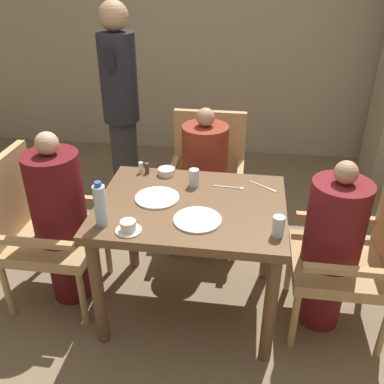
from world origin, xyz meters
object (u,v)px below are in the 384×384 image
diner_in_left_chair (60,219)px  diner_in_far_chair (205,179)px  standing_host (121,106)px  plate_main_right (157,198)px  chair_left_side (39,226)px  diner_in_right_chair (332,246)px  water_bottle (100,205)px  glass_tall_near (278,226)px  teacup_with_saucer (128,227)px  chair_right_side (358,252)px  bowl_small (166,172)px  plate_main_left (197,220)px  chair_far_side (207,175)px  glass_tall_mid (194,178)px

diner_in_left_chair → diner_in_far_chair: size_ratio=1.05×
standing_host → plate_main_right: bearing=-64.9°
chair_left_side → diner_in_right_chair: 1.74m
water_bottle → glass_tall_near: size_ratio=2.28×
teacup_with_saucer → standing_host: bearing=107.4°
chair_right_side → glass_tall_near: (-0.48, -0.24, 0.29)m
plate_main_right → glass_tall_near: size_ratio=2.35×
plate_main_right → teacup_with_saucer: bearing=-102.3°
diner_in_left_chair → water_bottle: diner_in_left_chair is taller
bowl_small → plate_main_right: bearing=-88.8°
diner_in_left_chair → bowl_small: 0.70m
chair_right_side → plate_main_left: (-0.89, -0.17, 0.25)m
teacup_with_saucer → water_bottle: (-0.15, 0.04, 0.09)m
plate_main_left → chair_right_side: bearing=10.9°
chair_far_side → glass_tall_mid: chair_far_side is taller
diner_in_right_chair → water_bottle: size_ratio=4.37×
diner_in_left_chair → plate_main_right: 0.62m
chair_right_side → glass_tall_mid: chair_right_side is taller
chair_far_side → plate_main_right: 0.86m
diner_in_left_chair → teacup_with_saucer: bearing=-30.9°
teacup_with_saucer → water_bottle: bearing=163.9°
chair_right_side → diner_in_right_chair: (-0.15, 0.00, 0.03)m
water_bottle → chair_right_side: bearing=11.2°
chair_left_side → teacup_with_saucer: bearing=-25.0°
diner_in_left_chair → glass_tall_near: (1.26, -0.24, 0.23)m
teacup_with_saucer → bowl_small: (0.07, 0.64, -0.00)m
diner_in_far_chair → water_bottle: bearing=-114.0°
chair_left_side → diner_in_left_chair: size_ratio=0.85×
diner_in_far_chair → bowl_small: size_ratio=10.34×
diner_in_right_chair → glass_tall_mid: (-0.81, 0.21, 0.26)m
water_bottle → diner_in_left_chair: bearing=144.1°
chair_far_side → diner_in_right_chair: 1.15m
plate_main_right → glass_tall_mid: bearing=44.3°
diner_in_left_chair → plate_main_left: bearing=-11.3°
chair_left_side → plate_main_left: chair_left_side is taller
chair_right_side → diner_in_far_chair: bearing=144.4°
standing_host → teacup_with_saucer: standing_host is taller
teacup_with_saucer → diner_in_right_chair: bearing=16.4°
diner_in_left_chair → chair_far_side: diner_in_left_chair is taller
diner_in_left_chair → chair_right_side: 1.74m
bowl_small → water_bottle: (-0.22, -0.60, 0.09)m
chair_right_side → plate_main_left: bearing=-169.1°
bowl_small → glass_tall_mid: bearing=-32.4°
diner_in_left_chair → chair_right_side: (1.74, 0.00, -0.06)m
standing_host → glass_tall_near: 1.86m
teacup_with_saucer → glass_tall_near: 0.74m
chair_right_side → plate_main_left: size_ratio=3.82×
diner_in_far_chair → glass_tall_near: (0.47, -0.92, 0.25)m
chair_right_side → teacup_with_saucer: size_ratio=7.27×
chair_left_side → bowl_small: 0.85m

